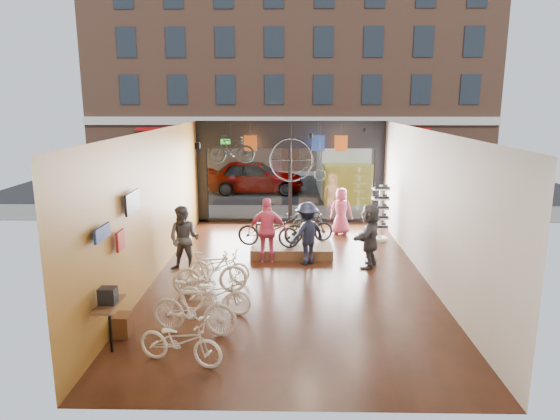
{
  "coord_description": "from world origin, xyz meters",
  "views": [
    {
      "loc": [
        -0.02,
        -12.6,
        4.52
      ],
      "look_at": [
        -0.3,
        1.4,
        1.45
      ],
      "focal_mm": 32.0,
      "sensor_mm": 36.0,
      "label": 1
    }
  ],
  "objects_px": {
    "street_car": "(254,176)",
    "display_platform": "(292,247)",
    "floor_bike_1": "(194,308)",
    "floor_bike_2": "(215,294)",
    "floor_bike_4": "(219,266)",
    "penny_farthing": "(300,161)",
    "floor_bike_0": "(180,341)",
    "display_bike_mid": "(309,228)",
    "customer_4": "(341,211)",
    "customer_3": "(307,234)",
    "display_bike_right": "(283,222)",
    "sunglasses_rack": "(380,213)",
    "customer_1": "(184,239)",
    "customer_5": "(370,236)",
    "box_truck": "(343,170)",
    "display_bike_left": "(268,231)",
    "customer_2": "(268,230)",
    "floor_bike_3": "(210,273)",
    "hung_bike": "(231,149)"
  },
  "relations": [
    {
      "from": "floor_bike_1",
      "to": "penny_farthing",
      "type": "relative_size",
      "value": 0.96
    },
    {
      "from": "floor_bike_2",
      "to": "sunglasses_rack",
      "type": "height_order",
      "value": "sunglasses_rack"
    },
    {
      "from": "street_car",
      "to": "display_platform",
      "type": "bearing_deg",
      "value": -169.57
    },
    {
      "from": "floor_bike_4",
      "to": "display_platform",
      "type": "xyz_separation_m",
      "value": [
        1.85,
        2.58,
        -0.27
      ]
    },
    {
      "from": "customer_1",
      "to": "customer_5",
      "type": "relative_size",
      "value": 1.0
    },
    {
      "from": "display_bike_mid",
      "to": "sunglasses_rack",
      "type": "xyz_separation_m",
      "value": [
        2.39,
        1.38,
        0.15
      ]
    },
    {
      "from": "customer_4",
      "to": "penny_farthing",
      "type": "xyz_separation_m",
      "value": [
        -1.41,
        0.24,
        1.69
      ]
    },
    {
      "from": "penny_farthing",
      "to": "hung_bike",
      "type": "height_order",
      "value": "hung_bike"
    },
    {
      "from": "floor_bike_0",
      "to": "customer_1",
      "type": "xyz_separation_m",
      "value": [
        -0.93,
        4.86,
        0.48
      ]
    },
    {
      "from": "customer_3",
      "to": "display_bike_right",
      "type": "bearing_deg",
      "value": -105.43
    },
    {
      "from": "floor_bike_2",
      "to": "floor_bike_4",
      "type": "relative_size",
      "value": 1.04
    },
    {
      "from": "floor_bike_0",
      "to": "street_car",
      "type": "bearing_deg",
      "value": 16.3
    },
    {
      "from": "floor_bike_4",
      "to": "display_platform",
      "type": "relative_size",
      "value": 0.66
    },
    {
      "from": "floor_bike_2",
      "to": "customer_2",
      "type": "bearing_deg",
      "value": -4.11
    },
    {
      "from": "display_platform",
      "to": "display_bike_right",
      "type": "distance_m",
      "value": 1.0
    },
    {
      "from": "display_bike_left",
      "to": "penny_farthing",
      "type": "xyz_separation_m",
      "value": [
        0.98,
        2.84,
        1.71
      ]
    },
    {
      "from": "street_car",
      "to": "customer_1",
      "type": "bearing_deg",
      "value": 174.91
    },
    {
      "from": "street_car",
      "to": "display_bike_mid",
      "type": "xyz_separation_m",
      "value": [
        2.36,
        -9.98,
        -0.06
      ]
    },
    {
      "from": "display_platform",
      "to": "sunglasses_rack",
      "type": "xyz_separation_m",
      "value": [
        2.91,
        1.39,
        0.78
      ]
    },
    {
      "from": "floor_bike_0",
      "to": "display_bike_mid",
      "type": "xyz_separation_m",
      "value": [
        2.48,
        6.64,
        0.35
      ]
    },
    {
      "from": "customer_1",
      "to": "customer_3",
      "type": "xyz_separation_m",
      "value": [
        3.32,
        0.66,
        -0.01
      ]
    },
    {
      "from": "floor_bike_4",
      "to": "display_bike_mid",
      "type": "bearing_deg",
      "value": -34.63
    },
    {
      "from": "floor_bike_3",
      "to": "penny_farthing",
      "type": "relative_size",
      "value": 0.94
    },
    {
      "from": "display_bike_left",
      "to": "penny_farthing",
      "type": "height_order",
      "value": "penny_farthing"
    },
    {
      "from": "street_car",
      "to": "penny_farthing",
      "type": "height_order",
      "value": "penny_farthing"
    },
    {
      "from": "floor_bike_0",
      "to": "floor_bike_2",
      "type": "xyz_separation_m",
      "value": [
        0.29,
        2.16,
        0.01
      ]
    },
    {
      "from": "floor_bike_3",
      "to": "display_bike_right",
      "type": "distance_m",
      "value": 4.47
    },
    {
      "from": "floor_bike_0",
      "to": "customer_2",
      "type": "bearing_deg",
      "value": 4.03
    },
    {
      "from": "display_bike_mid",
      "to": "sunglasses_rack",
      "type": "distance_m",
      "value": 2.76
    },
    {
      "from": "customer_1",
      "to": "customer_3",
      "type": "height_order",
      "value": "customer_1"
    },
    {
      "from": "box_truck",
      "to": "floor_bike_1",
      "type": "xyz_separation_m",
      "value": [
        -4.42,
        -14.47,
        -0.76
      ]
    },
    {
      "from": "box_truck",
      "to": "floor_bike_2",
      "type": "relative_size",
      "value": 4.02
    },
    {
      "from": "box_truck",
      "to": "floor_bike_2",
      "type": "height_order",
      "value": "box_truck"
    },
    {
      "from": "floor_bike_1",
      "to": "floor_bike_2",
      "type": "height_order",
      "value": "floor_bike_1"
    },
    {
      "from": "display_bike_right",
      "to": "customer_4",
      "type": "bearing_deg",
      "value": -53.41
    },
    {
      "from": "box_truck",
      "to": "display_bike_right",
      "type": "xyz_separation_m",
      "value": [
        -2.75,
        -8.26,
        -0.54
      ]
    },
    {
      "from": "floor_bike_1",
      "to": "display_bike_right",
      "type": "bearing_deg",
      "value": -1.93
    },
    {
      "from": "display_bike_right",
      "to": "customer_4",
      "type": "relative_size",
      "value": 1.09
    },
    {
      "from": "display_bike_mid",
      "to": "customer_1",
      "type": "xyz_separation_m",
      "value": [
        -3.41,
        -1.79,
        0.12
      ]
    },
    {
      "from": "display_bike_left",
      "to": "floor_bike_3",
      "type": "bearing_deg",
      "value": 169.19
    },
    {
      "from": "display_platform",
      "to": "customer_5",
      "type": "bearing_deg",
      "value": -31.42
    },
    {
      "from": "floor_bike_2",
      "to": "customer_4",
      "type": "xyz_separation_m",
      "value": [
        3.39,
        6.65,
        0.38
      ]
    },
    {
      "from": "customer_4",
      "to": "sunglasses_rack",
      "type": "height_order",
      "value": "sunglasses_rack"
    },
    {
      "from": "street_car",
      "to": "display_platform",
      "type": "xyz_separation_m",
      "value": [
        1.84,
        -10.0,
        -0.68
      ]
    },
    {
      "from": "floor_bike_1",
      "to": "customer_2",
      "type": "relative_size",
      "value": 0.96
    },
    {
      "from": "display_bike_mid",
      "to": "customer_3",
      "type": "distance_m",
      "value": 1.14
    },
    {
      "from": "customer_4",
      "to": "penny_farthing",
      "type": "height_order",
      "value": "penny_farthing"
    },
    {
      "from": "customer_1",
      "to": "customer_4",
      "type": "xyz_separation_m",
      "value": [
        4.6,
        3.94,
        -0.09
      ]
    },
    {
      "from": "display_platform",
      "to": "penny_farthing",
      "type": "distance_m",
      "value": 3.38
    },
    {
      "from": "floor_bike_4",
      "to": "box_truck",
      "type": "bearing_deg",
      "value": -12.7
    }
  ]
}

